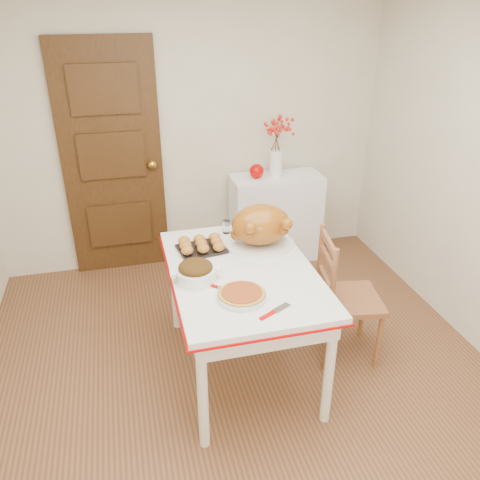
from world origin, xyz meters
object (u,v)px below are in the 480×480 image
object	(u,v)px
kitchen_table	(242,320)
turkey_platter	(261,227)
chair_oak	(349,297)
pumpkin_pie	(242,294)
sideboard	(275,218)

from	to	relation	value
kitchen_table	turkey_platter	size ratio (longest dim) A/B	2.83
kitchen_table	chair_oak	world-z (taller)	chair_oak
kitchen_table	pumpkin_pie	xyz separation A→B (m)	(-0.08, -0.32, 0.42)
sideboard	turkey_platter	bearing A→B (deg)	-113.16
sideboard	turkey_platter	xyz separation A→B (m)	(-0.52, -1.21, 0.52)
sideboard	pumpkin_pie	bearing A→B (deg)	-114.03
chair_oak	turkey_platter	size ratio (longest dim) A/B	2.03
chair_oak	sideboard	bearing A→B (deg)	11.26
sideboard	chair_oak	xyz separation A→B (m)	(0.04, -1.50, 0.05)
turkey_platter	chair_oak	bearing A→B (deg)	-29.57
chair_oak	pumpkin_pie	size ratio (longest dim) A/B	3.43
kitchen_table	turkey_platter	distance (m)	0.64
chair_oak	turkey_platter	bearing A→B (deg)	72.50
kitchen_table	sideboard	bearing A→B (deg)	64.12
chair_oak	turkey_platter	distance (m)	0.78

